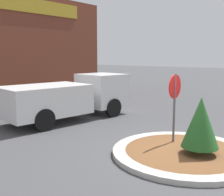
# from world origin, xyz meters

# --- Properties ---
(ground_plane) EXTENTS (120.00, 120.00, 0.00)m
(ground_plane) POSITION_xyz_m (0.00, 0.00, 0.00)
(ground_plane) COLOR #474749
(traffic_island) EXTENTS (4.10, 4.10, 0.14)m
(traffic_island) POSITION_xyz_m (0.00, 0.00, 0.07)
(traffic_island) COLOR #BCB7AD
(traffic_island) RESTS_ON ground_plane
(stop_sign) EXTENTS (0.75, 0.07, 2.29)m
(stop_sign) POSITION_xyz_m (0.56, 0.62, 1.60)
(stop_sign) COLOR #4C4C51
(stop_sign) RESTS_ON ground_plane
(island_shrub) EXTENTS (1.02, 1.02, 1.59)m
(island_shrub) POSITION_xyz_m (0.02, -0.46, 1.04)
(island_shrub) COLOR brown
(island_shrub) RESTS_ON traffic_island
(utility_truck) EXTENTS (6.07, 2.75, 1.96)m
(utility_truck) POSITION_xyz_m (1.04, 6.00, 1.05)
(utility_truck) COLOR silver
(utility_truck) RESTS_ON ground_plane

